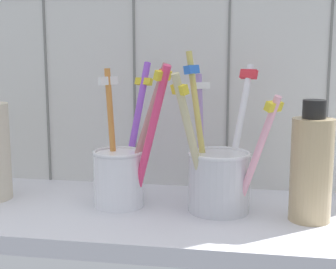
# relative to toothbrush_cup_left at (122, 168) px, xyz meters

# --- Properties ---
(counter_slab) EXTENTS (0.64, 0.22, 0.02)m
(counter_slab) POSITION_rel_toothbrush_cup_left_xyz_m (0.06, -0.01, -0.06)
(counter_slab) COLOR silver
(counter_slab) RESTS_ON ground
(tile_wall_back) EXTENTS (0.64, 0.02, 0.45)m
(tile_wall_back) POSITION_rel_toothbrush_cup_left_xyz_m (0.06, 0.11, 0.16)
(tile_wall_back) COLOR silver
(tile_wall_back) RESTS_ON ground
(toothbrush_cup_left) EXTENTS (0.10, 0.12, 0.17)m
(toothbrush_cup_left) POSITION_rel_toothbrush_cup_left_xyz_m (0.00, 0.00, 0.00)
(toothbrush_cup_left) COLOR white
(toothbrush_cup_left) RESTS_ON counter_slab
(toothbrush_cup_right) EXTENTS (0.12, 0.12, 0.19)m
(toothbrush_cup_right) POSITION_rel_toothbrush_cup_left_xyz_m (0.12, -0.00, -0.00)
(toothbrush_cup_right) COLOR silver
(toothbrush_cup_right) RESTS_ON counter_slab
(soap_bottle) EXTENTS (0.05, 0.05, 0.13)m
(soap_bottle) POSITION_rel_toothbrush_cup_left_xyz_m (0.22, -0.02, 0.01)
(soap_bottle) COLOR tan
(soap_bottle) RESTS_ON counter_slab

